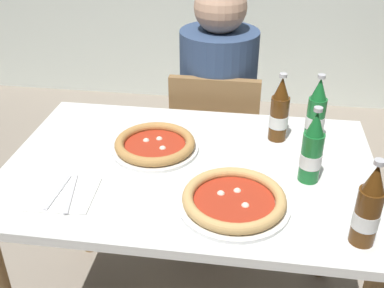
{
  "coord_description": "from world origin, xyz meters",
  "views": [
    {
      "loc": [
        0.19,
        -1.25,
        1.57
      ],
      "look_at": [
        0.0,
        0.05,
        0.8
      ],
      "focal_mm": 43.28,
      "sensor_mm": 36.0,
      "label": 1
    }
  ],
  "objects_px": {
    "dining_table_main": "(190,193)",
    "beer_bottle_left": "(312,151)",
    "chair_behind_table": "(215,143)",
    "beer_bottle_extra": "(316,114)",
    "napkin_with_cutlery": "(65,194)",
    "beer_bottle_center": "(279,112)",
    "pizza_margherita_near": "(234,200)",
    "diner_seated": "(217,119)",
    "pizza_marinara_far": "(155,145)",
    "beer_bottle_right": "(368,209)"
  },
  "relations": [
    {
      "from": "dining_table_main",
      "to": "beer_bottle_left",
      "type": "xyz_separation_m",
      "value": [
        0.37,
        -0.03,
        0.22
      ]
    },
    {
      "from": "chair_behind_table",
      "to": "beer_bottle_left",
      "type": "bearing_deg",
      "value": 118.72
    },
    {
      "from": "dining_table_main",
      "to": "beer_bottle_extra",
      "type": "distance_m",
      "value": 0.51
    },
    {
      "from": "napkin_with_cutlery",
      "to": "beer_bottle_center",
      "type": "bearing_deg",
      "value": 34.62
    },
    {
      "from": "beer_bottle_extra",
      "to": "pizza_margherita_near",
      "type": "bearing_deg",
      "value": -120.71
    },
    {
      "from": "dining_table_main",
      "to": "beer_bottle_center",
      "type": "xyz_separation_m",
      "value": [
        0.28,
        0.22,
        0.22
      ]
    },
    {
      "from": "diner_seated",
      "to": "napkin_with_cutlery",
      "type": "bearing_deg",
      "value": -112.94
    },
    {
      "from": "pizza_marinara_far",
      "to": "napkin_with_cutlery",
      "type": "xyz_separation_m",
      "value": [
        -0.21,
        -0.29,
        -0.02
      ]
    },
    {
      "from": "diner_seated",
      "to": "pizza_margherita_near",
      "type": "height_order",
      "value": "diner_seated"
    },
    {
      "from": "beer_bottle_center",
      "to": "napkin_with_cutlery",
      "type": "distance_m",
      "value": 0.76
    },
    {
      "from": "beer_bottle_right",
      "to": "beer_bottle_extra",
      "type": "height_order",
      "value": "same"
    },
    {
      "from": "dining_table_main",
      "to": "pizza_marinara_far",
      "type": "distance_m",
      "value": 0.2
    },
    {
      "from": "dining_table_main",
      "to": "diner_seated",
      "type": "distance_m",
      "value": 0.66
    },
    {
      "from": "pizza_margherita_near",
      "to": "beer_bottle_left",
      "type": "bearing_deg",
      "value": 37.57
    },
    {
      "from": "beer_bottle_center",
      "to": "beer_bottle_right",
      "type": "bearing_deg",
      "value": -67.74
    },
    {
      "from": "diner_seated",
      "to": "beer_bottle_center",
      "type": "bearing_deg",
      "value": -60.16
    },
    {
      "from": "dining_table_main",
      "to": "pizza_margherita_near",
      "type": "distance_m",
      "value": 0.28
    },
    {
      "from": "dining_table_main",
      "to": "beer_bottle_left",
      "type": "distance_m",
      "value": 0.43
    },
    {
      "from": "beer_bottle_center",
      "to": "diner_seated",
      "type": "bearing_deg",
      "value": 119.84
    },
    {
      "from": "pizza_margherita_near",
      "to": "pizza_marinara_far",
      "type": "distance_m",
      "value": 0.39
    },
    {
      "from": "chair_behind_table",
      "to": "beer_bottle_right",
      "type": "xyz_separation_m",
      "value": [
        0.46,
        -0.9,
        0.37
      ]
    },
    {
      "from": "beer_bottle_right",
      "to": "napkin_with_cutlery",
      "type": "xyz_separation_m",
      "value": [
        -0.83,
        0.08,
        -0.1
      ]
    },
    {
      "from": "chair_behind_table",
      "to": "beer_bottle_center",
      "type": "relative_size",
      "value": 3.44
    },
    {
      "from": "beer_bottle_extra",
      "to": "napkin_with_cutlery",
      "type": "distance_m",
      "value": 0.87
    },
    {
      "from": "dining_table_main",
      "to": "pizza_margherita_near",
      "type": "relative_size",
      "value": 3.74
    },
    {
      "from": "beer_bottle_right",
      "to": "pizza_marinara_far",
      "type": "bearing_deg",
      "value": 149.45
    },
    {
      "from": "chair_behind_table",
      "to": "napkin_with_cutlery",
      "type": "height_order",
      "value": "chair_behind_table"
    },
    {
      "from": "dining_table_main",
      "to": "napkin_with_cutlery",
      "type": "height_order",
      "value": "napkin_with_cutlery"
    },
    {
      "from": "chair_behind_table",
      "to": "beer_bottle_left",
      "type": "relative_size",
      "value": 3.44
    },
    {
      "from": "dining_table_main",
      "to": "beer_bottle_right",
      "type": "relative_size",
      "value": 4.86
    },
    {
      "from": "pizza_marinara_far",
      "to": "pizza_margherita_near",
      "type": "bearing_deg",
      "value": -43.21
    },
    {
      "from": "chair_behind_table",
      "to": "beer_bottle_right",
      "type": "bearing_deg",
      "value": 117.33
    },
    {
      "from": "pizza_marinara_far",
      "to": "napkin_with_cutlery",
      "type": "relative_size",
      "value": 1.55
    },
    {
      "from": "beer_bottle_left",
      "to": "pizza_marinara_far",
      "type": "bearing_deg",
      "value": 168.59
    },
    {
      "from": "beer_bottle_center",
      "to": "beer_bottle_right",
      "type": "xyz_separation_m",
      "value": [
        0.21,
        -0.51,
        0.0
      ]
    },
    {
      "from": "chair_behind_table",
      "to": "pizza_margherita_near",
      "type": "relative_size",
      "value": 2.65
    },
    {
      "from": "pizza_marinara_far",
      "to": "diner_seated",
      "type": "bearing_deg",
      "value": 74.8
    },
    {
      "from": "beer_bottle_extra",
      "to": "napkin_with_cutlery",
      "type": "relative_size",
      "value": 1.3
    },
    {
      "from": "dining_table_main",
      "to": "beer_bottle_extra",
      "type": "xyz_separation_m",
      "value": [
        0.41,
        0.23,
        0.22
      ]
    },
    {
      "from": "pizza_margherita_near",
      "to": "chair_behind_table",
      "type": "bearing_deg",
      "value": 99.07
    },
    {
      "from": "pizza_marinara_far",
      "to": "beer_bottle_extra",
      "type": "bearing_deg",
      "value": 15.82
    },
    {
      "from": "beer_bottle_left",
      "to": "beer_bottle_extra",
      "type": "relative_size",
      "value": 1.0
    },
    {
      "from": "pizza_margherita_near",
      "to": "beer_bottle_extra",
      "type": "height_order",
      "value": "beer_bottle_extra"
    },
    {
      "from": "pizza_margherita_near",
      "to": "napkin_with_cutlery",
      "type": "relative_size",
      "value": 1.68
    },
    {
      "from": "napkin_with_cutlery",
      "to": "pizza_marinara_far",
      "type": "bearing_deg",
      "value": 53.79
    },
    {
      "from": "chair_behind_table",
      "to": "beer_bottle_extra",
      "type": "height_order",
      "value": "beer_bottle_extra"
    },
    {
      "from": "beer_bottle_left",
      "to": "beer_bottle_right",
      "type": "distance_m",
      "value": 0.29
    },
    {
      "from": "pizza_margherita_near",
      "to": "beer_bottle_extra",
      "type": "distance_m",
      "value": 0.5
    },
    {
      "from": "pizza_marinara_far",
      "to": "beer_bottle_center",
      "type": "distance_m",
      "value": 0.44
    },
    {
      "from": "dining_table_main",
      "to": "pizza_marinara_far",
      "type": "relative_size",
      "value": 4.07
    }
  ]
}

